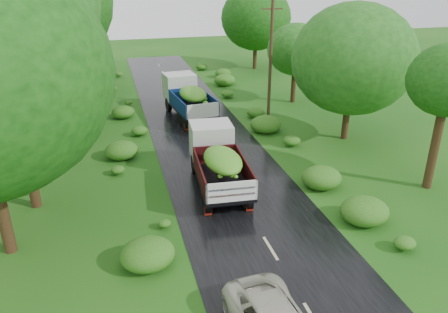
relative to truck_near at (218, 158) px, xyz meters
name	(u,v)px	position (x,y,z in m)	size (l,w,h in m)	color
road	(262,235)	(0.69, -4.89, -1.50)	(6.50, 80.00, 0.02)	black
road_lines	(254,222)	(0.69, -3.89, -1.49)	(0.12, 69.60, 0.00)	#BFB78C
truck_near	(218,158)	(0.00, 0.00, 0.00)	(2.65, 6.48, 2.67)	black
truck_far	(187,96)	(0.57, 11.43, 0.06)	(3.05, 6.80, 2.77)	black
utility_pole	(271,59)	(6.37, 9.85, 2.75)	(1.45, 0.24, 8.27)	#382616
trees_left	(21,16)	(-9.87, 12.10, 5.87)	(7.12, 33.43, 10.54)	black
trees_right	(305,41)	(10.04, 12.18, 3.53)	(4.92, 32.03, 7.01)	black
shrubs	(212,148)	(0.69, 4.11, -1.16)	(11.90, 44.00, 0.70)	#225D16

